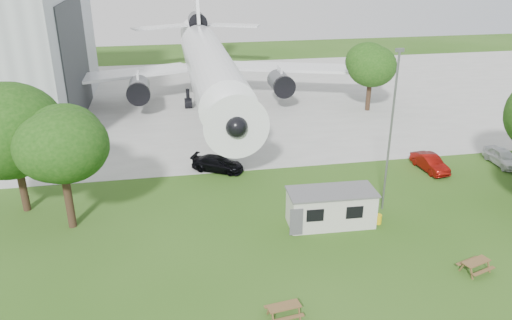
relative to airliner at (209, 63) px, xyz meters
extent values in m
plane|color=#406524|center=(2.00, -35.86, -5.27)|extent=(160.00, 160.00, 0.00)
cube|color=#B7B7B2|center=(2.00, 2.14, -5.25)|extent=(120.00, 46.00, 0.03)
cube|color=#2D3033|center=(-14.93, -2.86, 1.48)|extent=(0.16, 16.00, 12.96)
cylinder|color=white|center=(0.00, -1.86, -0.17)|extent=(5.40, 34.00, 5.40)
cone|color=white|center=(0.00, -20.86, -0.17)|extent=(5.40, 5.50, 5.40)
cone|color=white|center=(0.00, 19.14, 0.63)|extent=(4.86, 9.00, 4.86)
cube|color=white|center=(-12.50, 1.34, -1.37)|extent=(21.36, 10.77, 0.36)
cube|color=white|center=(12.50, 1.34, -1.37)|extent=(21.36, 10.77, 0.36)
cylinder|color=#515459|center=(-8.50, -2.36, -2.27)|extent=(2.50, 4.20, 2.50)
cylinder|color=#515459|center=(8.50, -2.36, -2.27)|extent=(2.50, 4.20, 2.50)
cylinder|color=#515459|center=(0.00, 18.14, 2.63)|extent=(2.60, 4.50, 2.60)
cylinder|color=black|center=(0.00, -17.36, -4.07)|extent=(0.36, 0.36, 2.40)
cylinder|color=black|center=(-2.80, -0.86, -4.07)|extent=(0.44, 0.44, 2.40)
cylinder|color=black|center=(2.80, -0.86, -4.07)|extent=(0.44, 0.44, 2.40)
cube|color=beige|center=(5.60, -31.06, -4.02)|extent=(6.07, 2.67, 2.50)
cube|color=#59595B|center=(5.60, -31.06, -2.71)|extent=(6.28, 2.88, 0.12)
cylinder|color=gold|center=(9.00, -31.66, -4.92)|extent=(0.50, 0.50, 0.70)
cylinder|color=slate|center=(10.20, -29.66, 0.73)|extent=(0.16, 0.16, 12.00)
cylinder|color=#382619|center=(-16.30, -24.98, -3.35)|extent=(0.56, 0.56, 3.85)
sphere|color=#2E5919|center=(-16.30, -24.98, 1.35)|extent=(8.27, 8.27, 8.27)
cylinder|color=#382619|center=(-12.54, -28.12, -3.49)|extent=(0.56, 0.56, 3.56)
sphere|color=#2E5919|center=(-12.54, -28.12, 0.87)|extent=(6.37, 6.37, 6.37)
cylinder|color=#382619|center=(18.63, -5.80, -3.61)|extent=(0.56, 0.56, 3.31)
sphere|color=#2E5919|center=(18.63, -5.80, 0.43)|extent=(6.59, 6.59, 6.59)
imported|color=white|center=(24.37, -23.71, -4.53)|extent=(1.80, 4.34, 1.47)
imported|color=maroon|center=(17.23, -23.69, -4.57)|extent=(1.92, 4.38, 1.40)
imported|color=black|center=(-1.31, -20.42, -4.60)|extent=(4.98, 3.76, 1.34)
camera|label=1|loc=(-5.24, -60.79, 13.01)|focal=35.00mm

